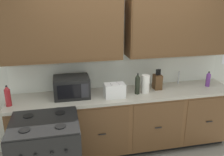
{
  "coord_description": "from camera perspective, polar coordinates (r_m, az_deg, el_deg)",
  "views": [
    {
      "loc": [
        -0.87,
        -2.78,
        2.23
      ],
      "look_at": [
        -0.21,
        0.27,
        1.18
      ],
      "focal_mm": 38.24,
      "sensor_mm": 36.0,
      "label": 1
    }
  ],
  "objects": [
    {
      "name": "bottle_red",
      "position": [
        3.27,
        -23.67,
        -3.97
      ],
      "size": [
        0.07,
        0.07,
        0.27
      ],
      "color": "maroon",
      "rests_on": "counter_run"
    },
    {
      "name": "bottle_violet",
      "position": [
        3.95,
        22.0,
        -0.25
      ],
      "size": [
        0.07,
        0.07,
        0.24
      ],
      "color": "#663384",
      "rests_on": "counter_run"
    },
    {
      "name": "knife_block",
      "position": [
        3.62,
        10.8,
        -0.84
      ],
      "size": [
        0.11,
        0.14,
        0.31
      ],
      "color": "#52361E",
      "rests_on": "counter_run"
    },
    {
      "name": "wall_unit",
      "position": [
        3.43,
        2.63,
        9.44
      ],
      "size": [
        4.43,
        0.4,
        2.6
      ],
      "color": "silver",
      "rests_on": "ground_plane"
    },
    {
      "name": "microwave",
      "position": [
        3.32,
        -9.62,
        -2.09
      ],
      "size": [
        0.48,
        0.37,
        0.28
      ],
      "color": "black",
      "rests_on": "counter_run"
    },
    {
      "name": "paper_towel_roll",
      "position": [
        3.45,
        8.0,
        -1.4
      ],
      "size": [
        0.12,
        0.12,
        0.26
      ],
      "primitive_type": "cylinder",
      "color": "white",
      "rests_on": "counter_run"
    },
    {
      "name": "bottle_dark",
      "position": [
        3.38,
        6.12,
        -1.43
      ],
      "size": [
        0.07,
        0.07,
        0.3
      ],
      "color": "black",
      "rests_on": "counter_run"
    },
    {
      "name": "toaster",
      "position": [
        3.27,
        0.63,
        -2.99
      ],
      "size": [
        0.28,
        0.18,
        0.19
      ],
      "color": "white",
      "rests_on": "counter_run"
    },
    {
      "name": "counter_run",
      "position": [
        3.64,
        3.16,
        -10.18
      ],
      "size": [
        3.26,
        0.64,
        0.93
      ],
      "color": "black",
      "rests_on": "ground_plane"
    },
    {
      "name": "sink_faucet",
      "position": [
        3.93,
        15.62,
        0.14
      ],
      "size": [
        0.02,
        0.02,
        0.2
      ],
      "primitive_type": "cylinder",
      "color": "#B2B5BA",
      "rests_on": "counter_run"
    }
  ]
}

